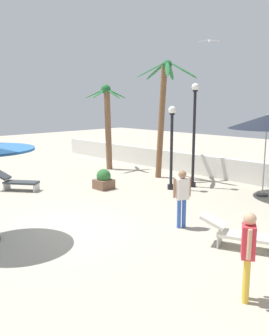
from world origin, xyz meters
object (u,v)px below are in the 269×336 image
object	(u,v)px
lounge_chair_0	(16,181)
guest_2	(182,193)
palm_tree_3	(107,118)
palm_tree_2	(163,105)
lamp_post_2	(194,130)
lamp_post_1	(172,142)
planter	(104,180)
patio_umbrella_2	(267,122)
seagull_0	(209,41)
lounge_chair_1	(237,233)
guest_0	(248,248)

from	to	relation	value
lounge_chair_0	guest_2	xyz separation A→B (m)	(7.59, 1.38, 0.64)
palm_tree_3	palm_tree_2	bearing A→B (deg)	5.02
palm_tree_2	guest_2	world-z (taller)	palm_tree_2
lamp_post_2	lounge_chair_0	size ratio (longest dim) A/B	2.41
lamp_post_1	palm_tree_3	bearing A→B (deg)	168.38
lamp_post_1	guest_2	distance (m)	4.78
planter	lounge_chair_0	bearing A→B (deg)	-129.48
patio_umbrella_2	palm_tree_3	world-z (taller)	palm_tree_3
lamp_post_2	planter	distance (m)	4.35
palm_tree_3	lamp_post_1	distance (m)	5.57
lamp_post_1	seagull_0	size ratio (longest dim) A/B	3.51
patio_umbrella_2	palm_tree_3	bearing A→B (deg)	-175.88
patio_umbrella_2	lounge_chair_1	world-z (taller)	patio_umbrella_2
lamp_post_1	palm_tree_2	bearing A→B (deg)	140.48
patio_umbrella_2	guest_2	bearing A→B (deg)	-89.56
seagull_0	guest_2	bearing A→B (deg)	-58.84
guest_2	lamp_post_2	bearing A→B (deg)	123.28
patio_umbrella_2	lounge_chair_1	size ratio (longest dim) A/B	1.66
lamp_post_1	planter	world-z (taller)	lamp_post_1
seagull_0	patio_umbrella_2	bearing A→B (deg)	-34.41
lamp_post_1	lamp_post_2	bearing A→B (deg)	70.41
guest_2	planter	distance (m)	5.51
patio_umbrella_2	guest_0	size ratio (longest dim) A/B	1.85
guest_0	lamp_post_1	bearing A→B (deg)	139.35
patio_umbrella_2	guest_0	xyz separation A→B (m)	(3.38, -7.39, -1.83)
lounge_chair_0	guest_0	world-z (taller)	guest_0
palm_tree_3	planter	xyz separation A→B (m)	(3.36, -3.08, -2.39)
lounge_chair_1	planter	size ratio (longest dim) A/B	2.25
palm_tree_2	lamp_post_1	world-z (taller)	palm_tree_2
guest_0	guest_2	distance (m)	4.04
guest_2	seagull_0	bearing A→B (deg)	121.16
lamp_post_2	guest_2	bearing A→B (deg)	-56.72
patio_umbrella_2	palm_tree_2	distance (m)	4.99
lounge_chair_1	guest_2	world-z (taller)	guest_2
lamp_post_2	guest_0	xyz separation A→B (m)	(6.23, -6.68, -1.39)
lounge_chair_0	guest_0	size ratio (longest dim) A/B	1.06
lounge_chair_1	lamp_post_1	bearing A→B (deg)	145.45
lamp_post_1	lounge_chair_0	xyz separation A→B (m)	(-4.33, -4.76, -1.58)
palm_tree_3	planter	distance (m)	5.15
seagull_0	planter	xyz separation A→B (m)	(-0.04, -7.27, -6.38)
palm_tree_2	lounge_chair_1	distance (m)	9.07
lamp_post_1	seagull_0	xyz separation A→B (m)	(-2.00, 5.30, 4.78)
guest_0	lounge_chair_1	bearing A→B (deg)	123.98
palm_tree_2	lounge_chair_1	xyz separation A→B (m)	(6.92, -5.00, -3.05)
lamp_post_2	guest_2	size ratio (longest dim) A/B	2.55
guest_0	patio_umbrella_2	bearing A→B (deg)	114.58
palm_tree_3	seagull_0	distance (m)	6.71
lounge_chair_0	palm_tree_2	bearing A→B (deg)	67.23
lamp_post_2	planter	size ratio (longest dim) A/B	5.16
palm_tree_2	lamp_post_2	distance (m)	2.37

